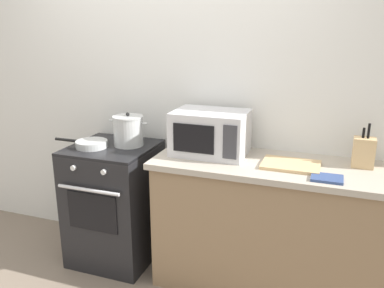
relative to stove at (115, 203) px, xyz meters
name	(u,v)px	position (x,y,z in m)	size (l,w,h in m)	color
back_wall	(211,99)	(0.65, 0.37, 0.79)	(4.40, 0.10, 2.50)	silver
lower_cabinet_right	(278,231)	(1.25, 0.02, -0.02)	(1.64, 0.56, 0.88)	#8C7051
countertop_right	(283,167)	(1.25, 0.02, 0.44)	(1.70, 0.60, 0.04)	#ADA393
stove	(115,203)	(0.00, 0.00, 0.00)	(0.60, 0.64, 0.92)	black
stock_pot	(128,131)	(0.11, 0.06, 0.57)	(0.31, 0.23, 0.25)	#B9BDBD
frying_pan	(91,144)	(-0.13, -0.08, 0.48)	(0.43, 0.23, 0.05)	#B9BDBD
microwave	(210,133)	(0.74, 0.08, 0.61)	(0.50, 0.37, 0.30)	silver
cutting_board	(291,165)	(1.30, 0.00, 0.47)	(0.36, 0.26, 0.02)	tan
knife_block	(364,152)	(1.73, 0.14, 0.56)	(0.13, 0.10, 0.28)	tan
oven_mitt	(327,178)	(1.53, -0.16, 0.47)	(0.18, 0.14, 0.02)	#33477A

